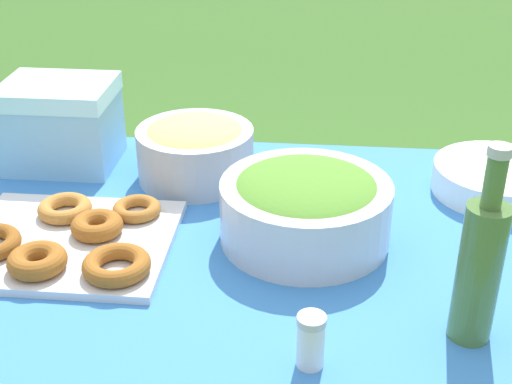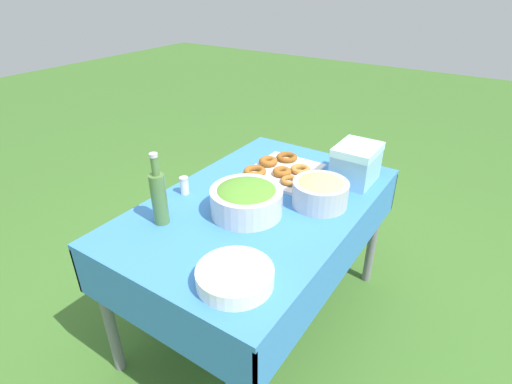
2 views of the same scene
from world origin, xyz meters
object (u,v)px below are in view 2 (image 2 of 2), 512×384
donut_platter (281,169)px  cooler_box (356,163)px  plate_stack (235,277)px  salad_bowl (246,199)px  olive_oil_bottle (159,197)px  pasta_bowl (320,191)px

donut_platter → cooler_box: size_ratio=1.67×
donut_platter → plate_stack: plate_stack is taller
salad_bowl → olive_oil_bottle: olive_oil_bottle is taller
pasta_bowl → olive_oil_bottle: (-0.51, 0.49, 0.06)m
olive_oil_bottle → cooler_box: (0.82, -0.54, -0.03)m
donut_platter → cooler_box: bearing=-70.4°
salad_bowl → donut_platter: bearing=10.5°
cooler_box → donut_platter: bearing=109.6°
donut_platter → olive_oil_bottle: olive_oil_bottle is taller
salad_bowl → olive_oil_bottle: 0.37m
salad_bowl → plate_stack: bearing=-150.1°
pasta_bowl → donut_platter: (0.18, 0.31, -0.05)m
salad_bowl → donut_platter: salad_bowl is taller
salad_bowl → cooler_box: bearing=-26.7°
plate_stack → cooler_box: bearing=-3.1°
olive_oil_bottle → cooler_box: size_ratio=1.33×
salad_bowl → plate_stack: 0.46m
donut_platter → cooler_box: (0.13, -0.36, 0.08)m
cooler_box → pasta_bowl: bearing=171.8°
pasta_bowl → cooler_box: cooler_box is taller
pasta_bowl → donut_platter: 0.37m
pasta_bowl → plate_stack: pasta_bowl is taller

